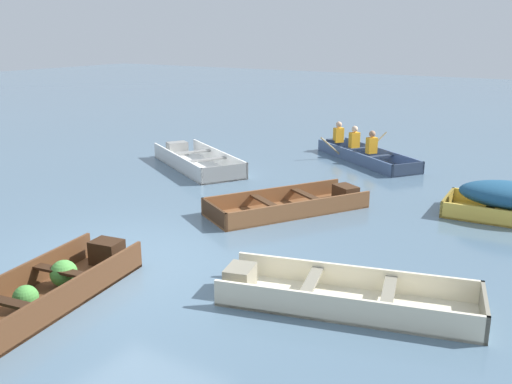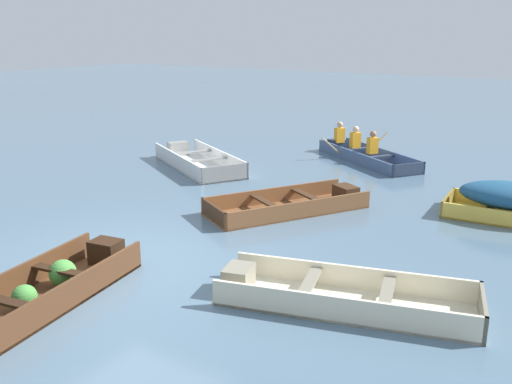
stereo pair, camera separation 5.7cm
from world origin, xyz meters
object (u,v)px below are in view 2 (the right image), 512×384
Objects in this scene: skiff_wooden_brown_near_moored at (293,205)px; skiff_cream_far_moored at (336,296)px; dinghy_dark_varnish_foreground at (42,292)px; skiff_white_outer_moored at (196,161)px; rowboat_slate_blue_with_crew at (363,153)px.

skiff_cream_far_moored is at bearing -53.11° from skiff_wooden_brown_near_moored.
dinghy_dark_varnish_foreground is at bearing -98.91° from skiff_wooden_brown_near_moored.
dinghy_dark_varnish_foreground reaches higher than skiff_cream_far_moored.
skiff_wooden_brown_near_moored is at bearing 81.09° from dinghy_dark_varnish_foreground.
dinghy_dark_varnish_foreground reaches higher than skiff_wooden_brown_near_moored.
skiff_cream_far_moored reaches higher than skiff_wooden_brown_near_moored.
skiff_cream_far_moored is 0.97× the size of skiff_white_outer_moored.
skiff_white_outer_moored is 1.01× the size of rowboat_slate_blue_with_crew.
rowboat_slate_blue_with_crew reaches higher than skiff_cream_far_moored.
skiff_white_outer_moored is at bearing 141.07° from skiff_cream_far_moored.
dinghy_dark_varnish_foreground is at bearing -91.11° from rowboat_slate_blue_with_crew.
skiff_cream_far_moored is at bearing -69.77° from rowboat_slate_blue_with_crew.
rowboat_slate_blue_with_crew reaches higher than skiff_wooden_brown_near_moored.
skiff_wooden_brown_near_moored is at bearing -82.94° from rowboat_slate_blue_with_crew.
dinghy_dark_varnish_foreground is 5.48m from skiff_wooden_brown_near_moored.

